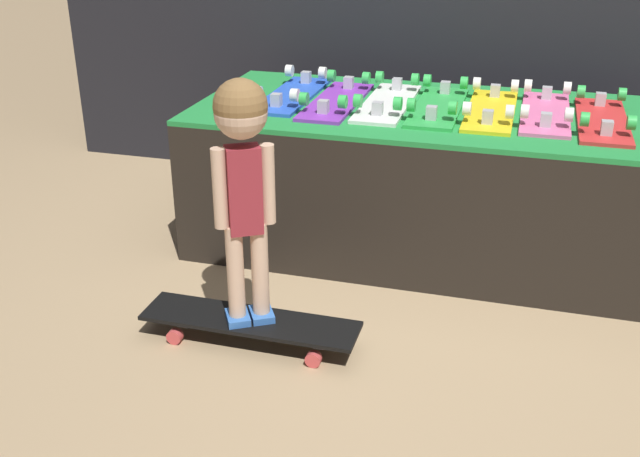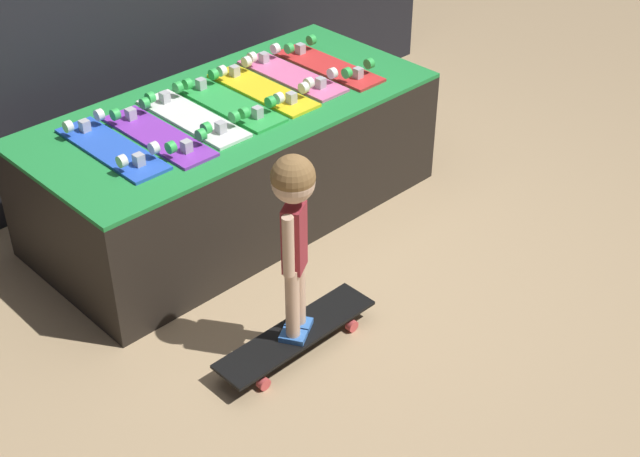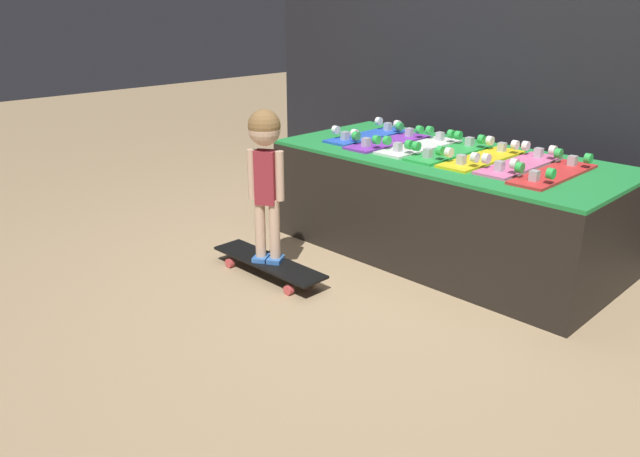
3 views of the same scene
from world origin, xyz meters
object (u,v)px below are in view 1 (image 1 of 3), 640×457
(skateboard_purple_on_rack, at_px, (337,99))
(child, at_px, (243,158))
(skateboard_green_on_rack, at_px, (438,104))
(skateboard_on_floor, at_px, (250,323))
(skateboard_white_on_rack, at_px, (388,101))
(skateboard_pink_on_rack, at_px, (546,111))
(skateboard_blue_on_rack, at_px, (292,93))
(skateboard_yellow_on_rack, at_px, (491,108))
(skateboard_red_on_rack, at_px, (603,118))

(skateboard_purple_on_rack, distance_m, child, 0.94)
(skateboard_purple_on_rack, bearing_deg, child, -93.25)
(skateboard_green_on_rack, bearing_deg, skateboard_on_floor, -116.20)
(skateboard_white_on_rack, relative_size, skateboard_on_floor, 0.84)
(skateboard_pink_on_rack, bearing_deg, skateboard_blue_on_rack, -179.79)
(skateboard_blue_on_rack, height_order, skateboard_yellow_on_rack, same)
(skateboard_green_on_rack, xyz_separation_m, skateboard_red_on_rack, (0.63, -0.02, 0.00))
(skateboard_purple_on_rack, xyz_separation_m, skateboard_white_on_rack, (0.21, 0.03, 0.00))
(skateboard_purple_on_rack, bearing_deg, skateboard_yellow_on_rack, 2.69)
(skateboard_pink_on_rack, xyz_separation_m, child, (-0.90, -0.99, 0.05))
(skateboard_on_floor, bearing_deg, skateboard_green_on_rack, 63.80)
(skateboard_green_on_rack, relative_size, skateboard_red_on_rack, 1.00)
(skateboard_white_on_rack, xyz_separation_m, skateboard_green_on_rack, (0.21, -0.00, 0.00))
(skateboard_blue_on_rack, height_order, skateboard_pink_on_rack, same)
(skateboard_white_on_rack, height_order, skateboard_on_floor, skateboard_white_on_rack)
(skateboard_yellow_on_rack, relative_size, skateboard_red_on_rack, 1.00)
(skateboard_white_on_rack, bearing_deg, skateboard_purple_on_rack, -171.60)
(skateboard_purple_on_rack, height_order, skateboard_green_on_rack, same)
(skateboard_green_on_rack, relative_size, skateboard_yellow_on_rack, 1.00)
(skateboard_yellow_on_rack, xyz_separation_m, skateboard_pink_on_rack, (0.21, 0.02, 0.00))
(skateboard_purple_on_rack, height_order, child, child)
(skateboard_pink_on_rack, bearing_deg, skateboard_green_on_rack, -176.93)
(skateboard_blue_on_rack, height_order, skateboard_red_on_rack, same)
(skateboard_yellow_on_rack, relative_size, child, 0.76)
(skateboard_yellow_on_rack, xyz_separation_m, child, (-0.69, -0.97, 0.05))
(skateboard_pink_on_rack, bearing_deg, skateboard_on_floor, -132.24)
(skateboard_blue_on_rack, relative_size, skateboard_yellow_on_rack, 1.00)
(skateboard_red_on_rack, bearing_deg, skateboard_yellow_on_rack, 176.47)
(skateboard_on_floor, bearing_deg, skateboard_white_on_rack, 74.74)
(skateboard_yellow_on_rack, distance_m, skateboard_red_on_rack, 0.42)
(skateboard_white_on_rack, height_order, skateboard_pink_on_rack, same)
(skateboard_blue_on_rack, bearing_deg, skateboard_pink_on_rack, 0.21)
(skateboard_pink_on_rack, bearing_deg, skateboard_yellow_on_rack, -174.36)
(skateboard_green_on_rack, distance_m, skateboard_red_on_rack, 0.63)
(skateboard_yellow_on_rack, bearing_deg, skateboard_green_on_rack, -179.51)
(skateboard_green_on_rack, height_order, skateboard_on_floor, skateboard_green_on_rack)
(skateboard_purple_on_rack, bearing_deg, skateboard_on_floor, -93.25)
(skateboard_green_on_rack, distance_m, skateboard_pink_on_rack, 0.42)
(skateboard_red_on_rack, relative_size, child, 0.76)
(skateboard_blue_on_rack, distance_m, skateboard_green_on_rack, 0.63)
(skateboard_green_on_rack, bearing_deg, skateboard_pink_on_rack, 3.07)
(skateboard_blue_on_rack, relative_size, skateboard_white_on_rack, 1.00)
(skateboard_blue_on_rack, xyz_separation_m, skateboard_green_on_rack, (0.63, -0.02, 0.00))
(skateboard_purple_on_rack, distance_m, skateboard_pink_on_rack, 0.84)
(skateboard_red_on_rack, bearing_deg, skateboard_blue_on_rack, 178.05)
(skateboard_blue_on_rack, distance_m, skateboard_on_floor, 1.14)
(skateboard_white_on_rack, bearing_deg, skateboard_blue_on_rack, 177.90)
(skateboard_red_on_rack, height_order, child, child)
(skateboard_purple_on_rack, height_order, skateboard_yellow_on_rack, same)
(skateboard_red_on_rack, distance_m, skateboard_on_floor, 1.55)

